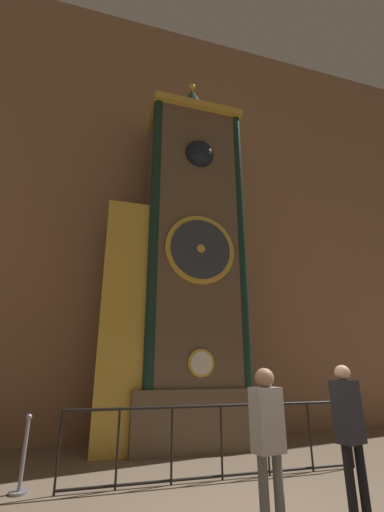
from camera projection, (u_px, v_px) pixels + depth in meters
cathedral_back_wall at (169, 198)px, 10.89m from camera, size 24.00×0.32×13.81m
clock_tower at (182, 264)px, 9.06m from camera, size 3.82×1.84×10.47m
railing_fence at (221, 437)px, 5.73m from camera, size 5.16×0.05×1.14m
visitor_near at (268, 431)px, 3.87m from camera, size 0.37×0.27×1.73m
visitor_far at (349, 424)px, 4.27m from camera, size 0.39×0.31×1.77m
stanchion_post at (22, 466)px, 5.04m from camera, size 0.28×0.28×1.06m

